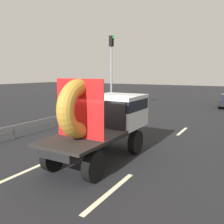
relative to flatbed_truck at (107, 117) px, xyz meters
name	(u,v)px	position (x,y,z in m)	size (l,w,h in m)	color
ground_plane	(94,160)	(-0.19, -0.65, -1.63)	(120.00, 120.00, 0.00)	black
flatbed_truck	(107,117)	(0.00, 0.00, 0.00)	(2.02, 5.00, 3.17)	black
traffic_light	(111,63)	(-6.16, 11.02, 2.61)	(0.42, 0.36, 6.59)	gray
guardrail	(88,111)	(-5.45, 6.36, -1.10)	(0.10, 17.47, 0.71)	gray
lane_dash_left_near	(18,174)	(-1.63, -3.01, -1.63)	(2.03, 0.16, 0.01)	beige
lane_dash_left_far	(131,125)	(-1.63, 5.69, -1.63)	(2.43, 0.16, 0.01)	beige
lane_dash_right_near	(110,192)	(1.63, -2.50, -1.63)	(2.71, 0.16, 0.01)	beige
lane_dash_right_far	(182,131)	(1.63, 5.77, -1.63)	(2.09, 0.16, 0.01)	beige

